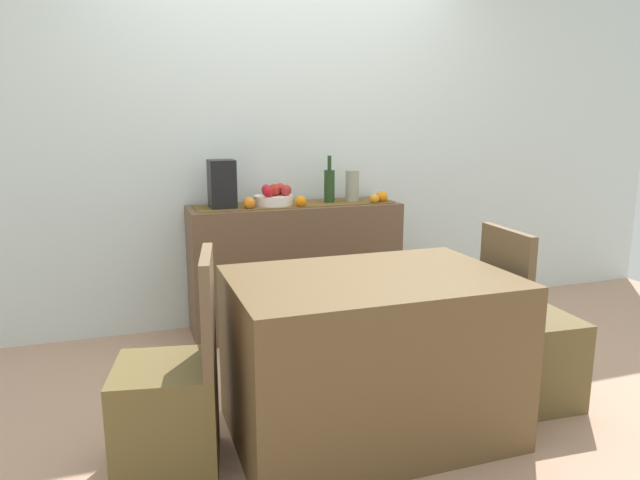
% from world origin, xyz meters
% --- Properties ---
extents(ground_plane, '(6.40, 6.40, 0.02)m').
position_xyz_m(ground_plane, '(0.00, 0.00, -0.01)').
color(ground_plane, tan).
rests_on(ground_plane, ground).
extents(room_wall_rear, '(6.40, 0.06, 2.70)m').
position_xyz_m(room_wall_rear, '(0.00, 1.18, 1.35)').
color(room_wall_rear, silver).
rests_on(room_wall_rear, ground).
extents(sideboard_console, '(1.40, 0.42, 0.85)m').
position_xyz_m(sideboard_console, '(-0.00, 0.92, 0.43)').
color(sideboard_console, brown).
rests_on(sideboard_console, ground).
extents(table_runner, '(1.31, 0.32, 0.01)m').
position_xyz_m(table_runner, '(-0.00, 0.92, 0.86)').
color(table_runner, brown).
rests_on(table_runner, sideboard_console).
extents(fruit_bowl, '(0.25, 0.25, 0.06)m').
position_xyz_m(fruit_bowl, '(-0.14, 0.92, 0.89)').
color(fruit_bowl, white).
rests_on(fruit_bowl, table_runner).
extents(apple_front, '(0.08, 0.08, 0.08)m').
position_xyz_m(apple_front, '(-0.14, 0.91, 0.96)').
color(apple_front, '#AE271B').
rests_on(apple_front, fruit_bowl).
extents(apple_rear, '(0.08, 0.08, 0.08)m').
position_xyz_m(apple_rear, '(-0.20, 0.86, 0.96)').
color(apple_rear, red).
rests_on(apple_rear, fruit_bowl).
extents(apple_center, '(0.08, 0.08, 0.08)m').
position_xyz_m(apple_center, '(-0.09, 0.96, 0.96)').
color(apple_center, red).
rests_on(apple_center, fruit_bowl).
extents(apple_left, '(0.06, 0.06, 0.06)m').
position_xyz_m(apple_left, '(-0.17, 1.00, 0.95)').
color(apple_left, red).
rests_on(apple_left, fruit_bowl).
extents(apple_upper, '(0.07, 0.07, 0.07)m').
position_xyz_m(apple_upper, '(-0.07, 0.89, 0.96)').
color(apple_upper, '#A82929').
rests_on(apple_upper, fruit_bowl).
extents(wine_bottle, '(0.07, 0.07, 0.32)m').
position_xyz_m(wine_bottle, '(0.24, 0.92, 0.97)').
color(wine_bottle, '#223E1D').
rests_on(wine_bottle, sideboard_console).
extents(coffee_maker, '(0.16, 0.18, 0.31)m').
position_xyz_m(coffee_maker, '(-0.48, 0.92, 1.01)').
color(coffee_maker, black).
rests_on(coffee_maker, sideboard_console).
extents(ceramic_vase, '(0.09, 0.09, 0.22)m').
position_xyz_m(ceramic_vase, '(0.41, 0.92, 0.96)').
color(ceramic_vase, '#9A9A8A').
rests_on(ceramic_vase, sideboard_console).
extents(orange_loose_mid, '(0.08, 0.08, 0.08)m').
position_xyz_m(orange_loose_mid, '(-0.33, 0.83, 0.89)').
color(orange_loose_mid, orange).
rests_on(orange_loose_mid, sideboard_console).
extents(orange_loose_near_bowl, '(0.07, 0.07, 0.07)m').
position_xyz_m(orange_loose_near_bowl, '(0.01, 0.81, 0.89)').
color(orange_loose_near_bowl, orange).
rests_on(orange_loose_near_bowl, sideboard_console).
extents(orange_loose_end, '(0.06, 0.06, 0.06)m').
position_xyz_m(orange_loose_end, '(0.52, 0.80, 0.89)').
color(orange_loose_end, orange).
rests_on(orange_loose_end, sideboard_console).
extents(orange_loose_far, '(0.08, 0.08, 0.08)m').
position_xyz_m(orange_loose_far, '(0.59, 0.84, 0.89)').
color(orange_loose_far, orange).
rests_on(orange_loose_far, sideboard_console).
extents(dining_table, '(1.22, 0.80, 0.74)m').
position_xyz_m(dining_table, '(-0.07, -0.49, 0.37)').
color(dining_table, brown).
rests_on(dining_table, ground).
extents(chair_near_window, '(0.46, 0.46, 0.90)m').
position_xyz_m(chair_near_window, '(-0.95, -0.50, 0.27)').
color(chair_near_window, brown).
rests_on(chair_near_window, ground).
extents(chair_by_corner, '(0.42, 0.42, 0.90)m').
position_xyz_m(chair_by_corner, '(0.80, -0.49, 0.27)').
color(chair_by_corner, brown).
rests_on(chair_by_corner, ground).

